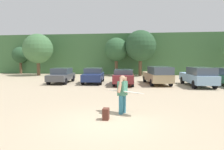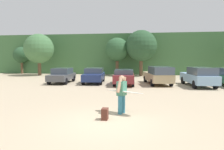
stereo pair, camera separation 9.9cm
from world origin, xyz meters
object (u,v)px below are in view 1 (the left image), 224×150
Objects in this scene: parked_car_dark_gray at (61,75)px; parked_car_navy at (93,75)px; parked_car_sky_blue at (198,76)px; parked_car_maroon at (124,77)px; person_adult at (122,92)px; backpack_dropped at (106,114)px; surfboard_white at (125,92)px; parked_car_tan at (158,75)px.

parked_car_dark_gray is 0.95× the size of parked_car_navy.
parked_car_dark_gray is 12.37m from parked_car_sky_blue.
parked_car_maroon is 9.75m from person_adult.
parked_car_navy is 9.34m from parked_car_sky_blue.
parked_car_dark_gray is 6.04m from parked_car_maroon.
parked_car_dark_gray is 3.09m from parked_car_navy.
parked_car_sky_blue is at bearing 59.85° from backpack_dropped.
person_adult is at bearing -179.06° from parked_car_maroon.
surfboard_white is (3.87, -10.51, 0.21)m from parked_car_navy.
parked_car_sky_blue is at bearing -93.43° from surfboard_white.
parked_car_maroon reaches higher than surfboard_white.
parked_car_sky_blue is (3.29, -0.81, -0.00)m from parked_car_tan.
person_adult reaches higher than parked_car_tan.
backpack_dropped is (0.24, -10.72, -0.51)m from parked_car_maroon.
person_adult is (-2.24, -10.28, 0.08)m from parked_car_tan.
backpack_dropped is (3.19, -11.52, -0.52)m from parked_car_navy.
person_adult reaches higher than surfboard_white.
parked_car_sky_blue reaches higher than parked_car_dark_gray.
parked_car_tan is at bearing -98.31° from parked_car_navy.
person_adult is 0.88× the size of surfboard_white.
parked_car_navy is 9.51× the size of backpack_dropped.
person_adult reaches higher than parked_car_maroon.
person_adult is 0.13m from surfboard_white.
parked_car_dark_gray is 12.34m from surfboard_white.
parked_car_sky_blue reaches higher than backpack_dropped.
parked_car_sky_blue is 12.14m from backpack_dropped.
person_adult is at bearing 143.74° from parked_car_sky_blue.
parked_car_maroon is 10.03× the size of backpack_dropped.
parked_car_tan is at bearing 70.16° from parked_car_sky_blue.
parked_car_maroon is at bearing -111.34° from parked_car_navy.
parked_car_navy is at bearing -87.94° from parked_car_dark_gray.
parked_car_navy is at bearing -43.46° from surfboard_white.
parked_car_navy is 3.06m from parked_car_maroon.
parked_car_navy is at bearing 71.05° from parked_car_maroon.
person_adult is (-5.53, -9.47, 0.09)m from parked_car_sky_blue.
parked_car_tan is (5.99, -0.23, 0.11)m from parked_car_navy.
parked_car_navy is 0.95× the size of parked_car_maroon.
parked_car_navy reaches higher than parked_car_dark_gray.
surfboard_white is at bearing -149.40° from parked_car_dark_gray.
surfboard_white is (-2.12, -10.28, 0.09)m from parked_car_tan.
parked_car_sky_blue is at bearing -102.52° from parked_car_navy.
person_adult reaches higher than backpack_dropped.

